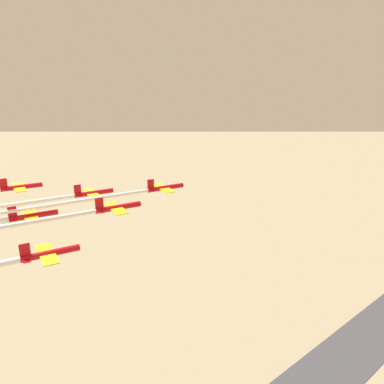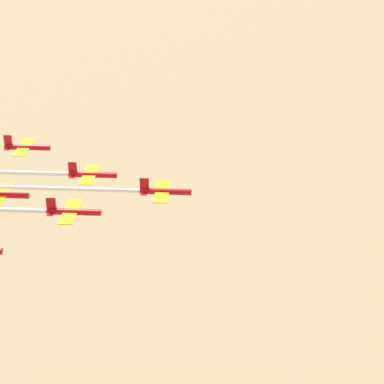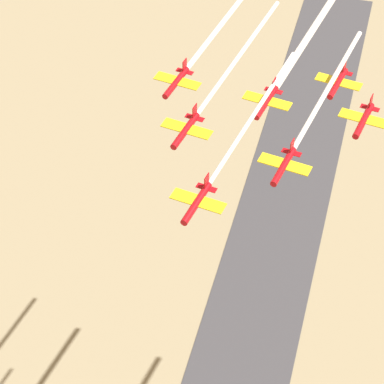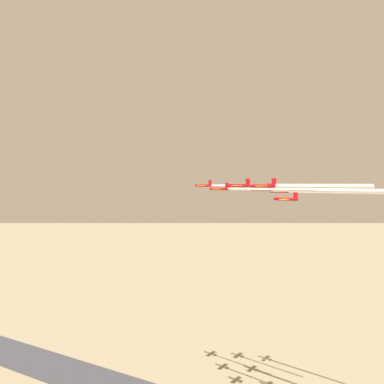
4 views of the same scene
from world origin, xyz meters
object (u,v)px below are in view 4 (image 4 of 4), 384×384
object	(u,v)px
jet_6	(264,186)
jet_0	(204,185)
jet_4	(262,190)
jet_2	(242,185)
jet_5	(280,191)
jet_1	(220,189)
jet_3	(240,185)
jet_7	(287,199)

from	to	relation	value
jet_6	jet_0	bearing A→B (deg)	59.53
jet_4	jet_2	bearing A→B (deg)	59.53
jet_2	jet_5	distance (m)	16.77
jet_1	jet_3	size ratio (longest dim) A/B	1.00
jet_1	jet_3	bearing A→B (deg)	-120.47
jet_4	jet_5	world-z (taller)	jet_4
jet_0	jet_3	size ratio (longest dim) A/B	1.00
jet_1	jet_5	world-z (taller)	jet_1
jet_2	jet_4	world-z (taller)	jet_2
jet_0	jet_1	world-z (taller)	jet_0
jet_0	jet_4	bearing A→B (deg)	-90.00
jet_0	jet_6	size ratio (longest dim) A/B	1.00
jet_3	jet_5	distance (m)	33.67
jet_7	jet_1	bearing A→B (deg)	90.00
jet_1	jet_4	world-z (taller)	jet_1
jet_6	jet_7	world-z (taller)	jet_6
jet_1	jet_7	xyz separation A→B (m)	(21.20, -19.08, -3.38)
jet_1	jet_4	size ratio (longest dim) A/B	1.00
jet_1	jet_7	bearing A→B (deg)	-90.00
jet_5	jet_6	distance (m)	44.39
jet_3	jet_4	world-z (taller)	jet_3
jet_3	jet_4	xyz separation A→B (m)	(11.23, 12.47, -1.72)
jet_4	jet_1	bearing A→B (deg)	120.47
jet_1	jet_5	xyz separation A→B (m)	(27.44, 9.16, -1.31)
jet_7	jet_6	bearing A→B (deg)	-180.00
jet_6	jet_3	bearing A→B (deg)	59.53
jet_0	jet_1	size ratio (longest dim) A/B	1.00
jet_2	jet_4	size ratio (longest dim) A/B	1.00
jet_0	jet_5	size ratio (longest dim) A/B	1.00
jet_1	jet_3	world-z (taller)	jet_3
jet_2	jet_6	size ratio (longest dim) A/B	1.00
jet_5	jet_7	world-z (taller)	jet_5
jet_3	jet_6	bearing A→B (deg)	-120.47
jet_2	jet_7	distance (m)	33.44
jet_1	jet_4	bearing A→B (deg)	-59.53
jet_0	jet_7	world-z (taller)	jet_0
jet_4	jet_5	xyz separation A→B (m)	(11.23, 12.47, -1.01)
jet_3	jet_4	distance (m)	16.87
jet_1	jet_6	distance (m)	33.12
jet_0	jet_4	xyz separation A→B (m)	(21.20, -19.08, -1.58)
jet_3	jet_7	size ratio (longest dim) A/B	1.00
jet_6	jet_7	xyz separation A→B (m)	(11.23, 12.47, -4.73)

